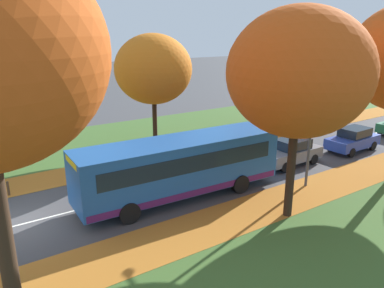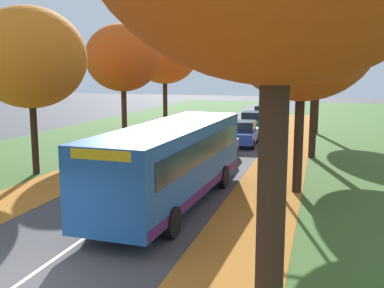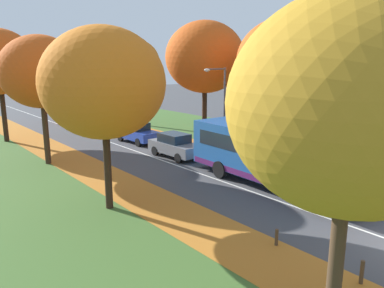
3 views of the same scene
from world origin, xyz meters
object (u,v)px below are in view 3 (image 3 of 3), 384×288
tree_right_near (284,62)px  car_green_third_in_line (92,122)px  car_red_fourth_in_line (68,114)px  streetlamp_right (221,102)px  tree_right_far (135,62)px  bollard_third (277,237)px  car_blue_following (137,132)px  tree_left_mid (41,72)px  bollard_second (362,272)px  tree_left_nearest (351,105)px  bus (275,155)px  tree_left_near (103,83)px  car_grey_lead (175,145)px  tree_right_mid (205,57)px

tree_right_near → car_green_third_in_line: (-4.65, 17.95, -5.56)m
car_red_fourth_in_line → streetlamp_right: bearing=-83.6°
tree_right_far → bollard_third: bearing=-111.0°
car_blue_following → streetlamp_right: bearing=-75.2°
tree_left_mid → tree_right_far: (12.23, 9.28, 0.55)m
tree_right_near → bollard_second: tree_right_near is taller
tree_right_far → streetlamp_right: size_ratio=1.42×
tree_left_nearest → streetlamp_right: (10.15, 14.24, -1.84)m
tree_right_near → bollard_second: 15.03m
bollard_second → bus: (4.95, 7.15, 1.33)m
tree_right_far → streetlamp_right: bearing=-99.5°
tree_right_near → tree_left_nearest: bearing=-138.4°
tree_left_nearest → tree_right_near: 16.41m
tree_left_mid → car_blue_following: 9.36m
bollard_second → tree_left_nearest: bearing=-166.3°
tree_left_near → car_red_fourth_in_line: size_ratio=1.85×
tree_left_mid → bollard_second: bearing=-82.5°
tree_right_far → car_grey_lead: (-4.97, -13.14, -5.49)m
tree_right_near → tree_left_near: bearing=-179.4°
tree_left_near → car_green_third_in_line: (7.63, 18.08, -4.70)m
tree_left_nearest → car_red_fourth_in_line: 36.48m
tree_left_near → tree_right_far: 22.42m
car_green_third_in_line → car_red_fourth_in_line: same height
tree_left_nearest → bollard_third: tree_left_nearest is taller
car_red_fourth_in_line → tree_right_mid: bearing=-73.7°
tree_right_near → bus: tree_right_near is taller
tree_left_near → tree_right_mid: bearing=32.2°
tree_right_mid → car_grey_lead: (-4.96, -2.64, -5.87)m
tree_left_nearest → bollard_second: size_ratio=10.53×
tree_right_mid → bus: tree_right_mid is taller
bollard_third → car_red_fourth_in_line: 31.91m
tree_right_near → bus: 7.06m
bus → tree_left_near: bearing=160.0°
tree_right_near → tree_right_mid: bearing=87.1°
tree_left_nearest → streetlamp_right: 17.58m
car_red_fourth_in_line → tree_right_far: bearing=-51.3°
tree_left_mid → tree_right_mid: tree_right_mid is taller
car_red_fourth_in_line → tree_left_near: bearing=-107.6°
tree_left_nearest → tree_left_near: size_ratio=1.00×
tree_left_near → car_red_fourth_in_line: bearing=72.4°
tree_left_near → tree_right_far: tree_right_far is taller
car_green_third_in_line → tree_right_near: bearing=-75.5°
tree_left_nearest → tree_left_near: 10.75m
bollard_second → car_green_third_in_line: size_ratio=0.17×
tree_right_mid → car_green_third_in_line: size_ratio=2.23×
tree_left_nearest → streetlamp_right: size_ratio=1.31×
car_grey_lead → bollard_third: bearing=-111.2°
tree_right_far → car_blue_following: bearing=-121.2°
car_red_fourth_in_line → tree_right_near: bearing=-79.6°
streetlamp_right → car_red_fourth_in_line: bearing=96.4°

